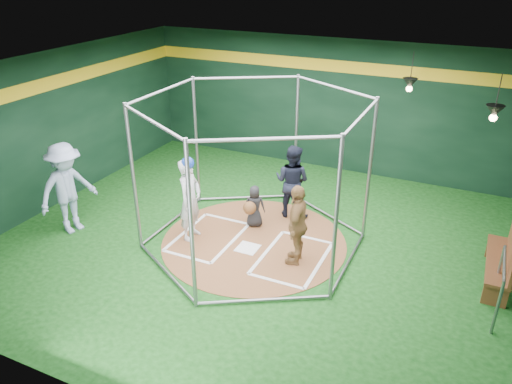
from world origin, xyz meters
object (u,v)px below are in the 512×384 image
at_px(visitor_leopard, 297,224).
at_px(dugout_bench, 505,256).
at_px(umpire, 292,181).
at_px(batter_figure, 190,198).

xyz_separation_m(visitor_leopard, dugout_bench, (3.59, 0.95, -0.28)).
relative_size(umpire, dugout_bench, 0.94).
distance_m(batter_figure, visitor_leopard, 2.31).
height_order(visitor_leopard, umpire, umpire).
height_order(batter_figure, umpire, batter_figure).
relative_size(batter_figure, umpire, 1.07).
height_order(batter_figure, dugout_bench, batter_figure).
distance_m(umpire, dugout_bench, 4.44).
xyz_separation_m(batter_figure, umpire, (1.53, 1.78, -0.06)).
relative_size(visitor_leopard, umpire, 0.96).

